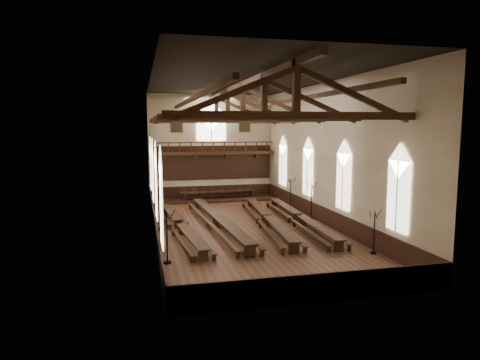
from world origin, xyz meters
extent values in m
plane|color=brown|center=(0.00, 0.00, 0.00)|extent=(26.00, 26.00, 0.00)
plane|color=beige|center=(0.00, 13.00, 5.00)|extent=(12.00, 0.00, 12.00)
plane|color=beige|center=(0.00, -13.00, 5.00)|extent=(12.00, 0.00, 12.00)
plane|color=beige|center=(-6.00, 0.00, 5.00)|extent=(0.00, 26.00, 26.00)
plane|color=beige|center=(6.00, 0.00, 5.00)|extent=(0.00, 26.00, 26.00)
plane|color=black|center=(0.00, 0.00, 10.00)|extent=(26.00, 26.00, 0.00)
cube|color=black|center=(0.00, 12.96, 0.60)|extent=(11.90, 0.08, 1.20)
cube|color=black|center=(0.00, -12.96, 0.60)|extent=(11.90, 0.08, 1.20)
cube|color=black|center=(-5.96, 0.00, 0.60)|extent=(0.08, 25.90, 1.20)
cube|color=black|center=(5.96, 0.00, 0.60)|extent=(0.08, 25.90, 1.20)
cube|color=white|center=(-5.90, -9.00, 3.40)|extent=(0.05, 1.80, 3.60)
cube|color=white|center=(-5.90, -9.00, 5.20)|extent=(0.05, 1.80, 1.80)
cylinder|color=beige|center=(-5.86, -9.00, 3.40)|extent=(0.08, 0.08, 3.60)
cube|color=white|center=(-5.90, -3.00, 3.40)|extent=(0.05, 1.80, 3.60)
cube|color=white|center=(-5.90, -3.00, 5.20)|extent=(0.05, 1.80, 1.80)
cylinder|color=beige|center=(-5.86, -3.00, 3.40)|extent=(0.08, 0.08, 3.60)
cube|color=white|center=(-5.90, 3.00, 3.40)|extent=(0.05, 1.80, 3.60)
cube|color=white|center=(-5.90, 3.00, 5.20)|extent=(0.05, 1.80, 1.80)
cylinder|color=beige|center=(-5.86, 3.00, 3.40)|extent=(0.08, 0.08, 3.60)
cube|color=white|center=(-5.90, 9.00, 3.40)|extent=(0.05, 1.80, 3.60)
cube|color=white|center=(-5.90, 9.00, 5.20)|extent=(0.05, 1.80, 1.80)
cylinder|color=beige|center=(-5.86, 9.00, 3.40)|extent=(0.08, 0.08, 3.60)
cube|color=white|center=(5.90, -9.00, 3.40)|extent=(0.05, 1.80, 3.60)
cube|color=white|center=(5.90, -9.00, 5.20)|extent=(0.05, 1.80, 1.80)
cylinder|color=beige|center=(5.86, -9.00, 3.40)|extent=(0.08, 0.08, 3.60)
cube|color=white|center=(5.90, -3.00, 3.40)|extent=(0.05, 1.80, 3.60)
cube|color=white|center=(5.90, -3.00, 5.20)|extent=(0.05, 1.80, 1.80)
cylinder|color=beige|center=(5.86, -3.00, 3.40)|extent=(0.08, 0.08, 3.60)
cube|color=white|center=(5.90, 3.00, 3.40)|extent=(0.05, 1.80, 3.60)
cube|color=white|center=(5.90, 3.00, 5.20)|extent=(0.05, 1.80, 1.80)
cylinder|color=beige|center=(5.86, 3.00, 3.40)|extent=(0.08, 0.08, 3.60)
cube|color=white|center=(5.90, 9.00, 3.40)|extent=(0.05, 1.80, 3.60)
cube|color=white|center=(5.90, 9.00, 5.20)|extent=(0.05, 1.80, 1.80)
cylinder|color=beige|center=(5.86, 9.00, 3.40)|extent=(0.08, 0.08, 3.60)
cube|color=white|center=(0.00, 12.90, 6.80)|extent=(2.80, 0.05, 2.40)
cube|color=white|center=(0.00, 12.90, 8.00)|extent=(2.80, 0.05, 2.80)
cylinder|color=beige|center=(0.00, 12.86, 6.80)|extent=(0.10, 0.10, 2.40)
cube|color=#381C12|center=(0.00, 12.35, 4.40)|extent=(11.80, 1.20, 0.20)
cube|color=black|center=(0.00, 12.94, 3.45)|extent=(11.80, 0.10, 3.30)
cube|color=#381C12|center=(0.00, 11.81, 5.45)|extent=(11.60, 0.12, 0.10)
cube|color=#381C12|center=(0.00, 11.81, 4.55)|extent=(11.60, 0.12, 0.10)
cube|color=#381C12|center=(-4.50, 12.75, 4.15)|extent=(0.35, 0.40, 0.50)
cube|color=#381C12|center=(-1.50, 12.75, 4.15)|extent=(0.35, 0.40, 0.50)
cube|color=#381C12|center=(1.50, 12.75, 4.15)|extent=(0.35, 0.40, 0.50)
cube|color=#381C12|center=(4.50, 12.75, 4.15)|extent=(0.35, 0.40, 0.50)
cube|color=brown|center=(-3.30, 12.91, 7.10)|extent=(1.15, 0.06, 1.45)
cube|color=black|center=(-3.30, 12.87, 7.10)|extent=(0.95, 0.04, 1.25)
cube|color=brown|center=(3.30, 12.91, 7.10)|extent=(1.15, 0.06, 1.45)
cube|color=black|center=(3.30, 12.87, 7.10)|extent=(0.95, 0.04, 1.25)
cube|color=#381C12|center=(0.00, -10.00, 7.40)|extent=(11.70, 0.35, 0.35)
cube|color=#381C12|center=(0.00, -10.00, 8.70)|extent=(0.30, 0.30, 2.40)
cube|color=#381C12|center=(-2.88, -10.00, 8.30)|extent=(5.44, 0.26, 2.40)
cube|color=#381C12|center=(2.88, -10.00, 8.30)|extent=(5.44, 0.26, 2.40)
cube|color=#381C12|center=(0.00, -5.00, 7.40)|extent=(11.70, 0.35, 0.35)
cube|color=#381C12|center=(0.00, -5.00, 8.70)|extent=(0.30, 0.30, 2.40)
cube|color=#381C12|center=(-2.88, -5.00, 8.30)|extent=(5.44, 0.26, 2.40)
cube|color=#381C12|center=(2.88, -5.00, 8.30)|extent=(5.44, 0.26, 2.40)
cube|color=#381C12|center=(0.00, 0.00, 7.40)|extent=(11.70, 0.35, 0.35)
cube|color=#381C12|center=(0.00, 0.00, 8.70)|extent=(0.30, 0.30, 2.40)
cube|color=#381C12|center=(-2.88, 0.00, 8.30)|extent=(5.44, 0.26, 2.40)
cube|color=#381C12|center=(2.88, 0.00, 8.30)|extent=(5.44, 0.26, 2.40)
cube|color=#381C12|center=(0.00, 5.00, 7.40)|extent=(11.70, 0.35, 0.35)
cube|color=#381C12|center=(0.00, 5.00, 8.70)|extent=(0.30, 0.30, 2.40)
cube|color=#381C12|center=(-2.88, 5.00, 8.30)|extent=(5.44, 0.26, 2.40)
cube|color=#381C12|center=(2.88, 5.00, 8.30)|extent=(5.44, 0.26, 2.40)
cube|color=#381C12|center=(0.00, 10.00, 7.40)|extent=(11.70, 0.35, 0.35)
cube|color=#381C12|center=(0.00, 10.00, 8.70)|extent=(0.30, 0.30, 2.40)
cube|color=#381C12|center=(-2.88, 10.00, 8.30)|extent=(5.44, 0.26, 2.40)
cube|color=#381C12|center=(2.88, 10.00, 8.30)|extent=(5.44, 0.26, 2.40)
cube|color=#381C12|center=(-3.36, 0.00, 8.70)|extent=(0.25, 25.70, 0.25)
cube|color=#381C12|center=(3.36, 0.00, 8.70)|extent=(0.25, 25.70, 0.25)
cube|color=#381C12|center=(0.00, 0.00, 9.70)|extent=(0.30, 25.70, 0.30)
cube|color=#381C12|center=(-4.33, -3.85, 0.65)|extent=(1.20, 6.44, 0.07)
cube|color=#381C12|center=(-4.33, -6.73, 0.31)|extent=(0.55, 0.12, 0.61)
cube|color=#381C12|center=(-4.33, -0.96, 0.31)|extent=(0.55, 0.12, 0.61)
cube|color=#381C12|center=(-4.33, -3.85, 0.23)|extent=(0.57, 5.66, 0.07)
cube|color=#381C12|center=(-4.89, -3.90, 0.38)|extent=(0.81, 6.40, 0.05)
cube|color=#381C12|center=(-4.89, -6.82, 0.18)|extent=(0.21, 0.08, 0.36)
cube|color=#381C12|center=(-4.89, -0.97, 0.18)|extent=(0.21, 0.08, 0.36)
cube|color=#381C12|center=(-3.76, -3.80, 0.38)|extent=(0.81, 6.40, 0.05)
cube|color=#381C12|center=(-3.76, -6.72, 0.18)|extent=(0.21, 0.08, 0.36)
cube|color=#381C12|center=(-3.76, -0.87, 0.18)|extent=(0.21, 0.08, 0.36)
cube|color=#381C12|center=(-4.33, 3.55, 0.65)|extent=(1.20, 6.44, 0.07)
cube|color=#381C12|center=(-4.33, 0.67, 0.31)|extent=(0.55, 0.12, 0.61)
cube|color=#381C12|center=(-4.33, 6.44, 0.31)|extent=(0.55, 0.12, 0.61)
cube|color=#381C12|center=(-4.33, 3.55, 0.23)|extent=(0.57, 5.66, 0.07)
cube|color=#381C12|center=(-4.89, 3.50, 0.38)|extent=(0.81, 6.40, 0.05)
cube|color=#381C12|center=(-4.89, 0.58, 0.18)|extent=(0.21, 0.08, 0.36)
cube|color=#381C12|center=(-4.89, 6.43, 0.18)|extent=(0.21, 0.08, 0.36)
cube|color=#381C12|center=(-3.76, 3.60, 0.38)|extent=(0.81, 6.40, 0.05)
cube|color=#381C12|center=(-3.76, 0.68, 0.18)|extent=(0.21, 0.08, 0.36)
cube|color=#381C12|center=(-3.76, 6.53, 0.18)|extent=(0.21, 0.08, 0.36)
cube|color=#381C12|center=(-1.66, -3.26, 0.77)|extent=(1.20, 7.60, 0.09)
cube|color=#381C12|center=(-1.66, -6.67, 0.36)|extent=(0.65, 0.12, 0.72)
cube|color=#381C12|center=(-1.66, 0.14, 0.36)|extent=(0.65, 0.12, 0.72)
cube|color=#381C12|center=(-1.66, -3.26, 0.27)|extent=(0.48, 6.70, 0.09)
cube|color=#381C12|center=(-2.33, -3.30, 0.45)|extent=(0.75, 7.57, 0.06)
cube|color=#381C12|center=(-2.33, -6.76, 0.21)|extent=(0.25, 0.09, 0.42)
cube|color=#381C12|center=(-2.33, 0.16, 0.21)|extent=(0.25, 0.09, 0.42)
cube|color=#381C12|center=(-0.99, -3.22, 0.45)|extent=(0.75, 7.57, 0.06)
cube|color=#381C12|center=(-0.99, -6.68, 0.21)|extent=(0.25, 0.09, 0.42)
cube|color=#381C12|center=(-0.99, 0.24, 0.21)|extent=(0.25, 0.09, 0.42)
cube|color=#381C12|center=(-1.66, 4.14, 0.77)|extent=(1.20, 7.60, 0.09)
cube|color=#381C12|center=(-1.66, 0.73, 0.36)|extent=(0.65, 0.12, 0.72)
cube|color=#381C12|center=(-1.66, 7.54, 0.36)|extent=(0.65, 0.12, 0.72)
cube|color=#381C12|center=(-1.66, 4.14, 0.27)|extent=(0.48, 6.70, 0.09)
cube|color=#381C12|center=(-2.33, 4.10, 0.45)|extent=(0.75, 7.57, 0.06)
cube|color=#381C12|center=(-2.33, 0.64, 0.21)|extent=(0.25, 0.09, 0.42)
cube|color=#381C12|center=(-2.33, 7.56, 0.21)|extent=(0.25, 0.09, 0.42)
cube|color=#381C12|center=(-0.99, 4.18, 0.45)|extent=(0.75, 7.57, 0.06)
cube|color=#381C12|center=(-0.99, 0.72, 0.21)|extent=(0.25, 0.09, 0.42)
cube|color=#381C12|center=(-0.99, 7.64, 0.21)|extent=(0.25, 0.09, 0.42)
cube|color=#381C12|center=(1.89, -3.40, 0.72)|extent=(1.32, 7.12, 0.08)
cube|color=#381C12|center=(1.89, -6.59, 0.34)|extent=(0.61, 0.13, 0.68)
cube|color=#381C12|center=(1.89, -0.22, 0.34)|extent=(0.61, 0.13, 0.68)
cube|color=#381C12|center=(1.89, -3.40, 0.25)|extent=(0.62, 6.26, 0.08)
cube|color=#381C12|center=(1.27, -3.35, 0.43)|extent=(0.89, 7.08, 0.06)
cube|color=#381C12|center=(1.27, -6.59, 0.20)|extent=(0.23, 0.09, 0.39)
cube|color=#381C12|center=(1.27, -0.11, 0.20)|extent=(0.23, 0.09, 0.39)
cube|color=#381C12|center=(2.52, -3.46, 0.43)|extent=(0.89, 7.08, 0.06)
cube|color=#381C12|center=(2.52, -6.70, 0.20)|extent=(0.23, 0.09, 0.39)
cube|color=#381C12|center=(2.52, -0.22, 0.20)|extent=(0.23, 0.09, 0.39)
cube|color=#381C12|center=(1.89, 4.00, 0.72)|extent=(1.32, 7.12, 0.08)
cube|color=#381C12|center=(1.89, 0.81, 0.34)|extent=(0.61, 0.13, 0.68)
cube|color=#381C12|center=(1.89, 7.18, 0.34)|extent=(0.61, 0.13, 0.68)
cube|color=#381C12|center=(1.89, 4.00, 0.25)|extent=(0.62, 6.26, 0.08)
cube|color=#381C12|center=(1.27, 4.05, 0.43)|extent=(0.89, 7.08, 0.06)
cube|color=#381C12|center=(1.27, 0.81, 0.20)|extent=(0.23, 0.09, 0.39)
cube|color=#381C12|center=(1.27, 7.29, 0.20)|extent=(0.23, 0.09, 0.39)
cube|color=#381C12|center=(2.52, 3.94, 0.43)|extent=(0.89, 7.08, 0.06)
cube|color=#381C12|center=(2.52, 0.70, 0.20)|extent=(0.23, 0.09, 0.39)
cube|color=#381C12|center=(2.52, 7.18, 0.20)|extent=(0.23, 0.09, 0.39)
cube|color=#381C12|center=(4.20, -3.64, 0.69)|extent=(0.99, 6.81, 0.08)
cube|color=#381C12|center=(4.20, -6.70, 0.32)|extent=(0.58, 0.10, 0.65)
cube|color=#381C12|center=(4.20, -0.59, 0.32)|extent=(0.58, 0.10, 0.65)
cube|color=#381C12|center=(4.20, -3.64, 0.24)|extent=(0.35, 6.01, 0.08)
cube|color=#381C12|center=(3.60, -3.61, 0.41)|extent=(0.58, 6.79, 0.06)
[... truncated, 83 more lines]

